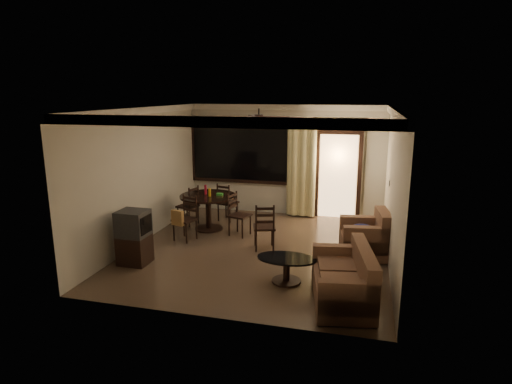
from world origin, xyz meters
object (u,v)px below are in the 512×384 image
(dining_table, at_px, (208,203))
(dining_chair_east, at_px, (239,223))
(dining_chair_north, at_px, (228,209))
(armchair, at_px, (367,238))
(tv_cabinet, at_px, (134,237))
(sofa, at_px, (346,281))
(coffee_table, at_px, (287,266))
(side_chair, at_px, (264,235))
(dining_chair_south, at_px, (185,226))
(dining_chair_west, at_px, (189,213))

(dining_table, bearing_deg, dining_chair_east, -15.70)
(dining_chair_north, xyz_separation_m, armchair, (3.33, -1.56, 0.08))
(tv_cabinet, height_order, sofa, tv_cabinet)
(sofa, bearing_deg, dining_chair_north, 120.75)
(dining_chair_north, relative_size, coffee_table, 0.96)
(dining_chair_north, height_order, side_chair, side_chair)
(dining_chair_south, bearing_deg, dining_chair_west, 124.76)
(tv_cabinet, xyz_separation_m, coffee_table, (2.86, -0.10, -0.22))
(tv_cabinet, height_order, coffee_table, tv_cabinet)
(dining_chair_south, xyz_separation_m, tv_cabinet, (-0.37, -1.42, 0.20))
(dining_table, xyz_separation_m, coffee_table, (2.25, -2.35, -0.34))
(dining_chair_west, xyz_separation_m, dining_chair_east, (1.40, -0.45, 0.00))
(dining_table, height_order, dining_chair_east, dining_table)
(side_chair, bearing_deg, dining_chair_west, -45.54)
(tv_cabinet, height_order, armchair, tv_cabinet)
(dining_chair_west, bearing_deg, sofa, 67.45)
(coffee_table, relative_size, side_chair, 1.03)
(tv_cabinet, bearing_deg, dining_chair_north, 75.41)
(dining_table, bearing_deg, sofa, -40.76)
(dining_chair_east, relative_size, dining_chair_north, 1.00)
(dining_chair_west, xyz_separation_m, dining_chair_north, (0.81, 0.53, 0.00))
(side_chair, bearing_deg, dining_chair_north, -68.91)
(sofa, bearing_deg, coffee_table, 145.96)
(sofa, distance_m, side_chair, 2.53)
(dining_table, distance_m, dining_chair_south, 0.92)
(dining_chair_west, relative_size, armchair, 0.96)
(dining_chair_east, bearing_deg, sofa, -120.85)
(dining_chair_north, height_order, sofa, dining_chair_north)
(dining_chair_south, xyz_separation_m, coffee_table, (2.49, -1.52, -0.02))
(sofa, bearing_deg, armchair, 71.72)
(dining_chair_east, relative_size, sofa, 0.57)
(dining_chair_west, bearing_deg, dining_table, 85.00)
(dining_chair_south, bearing_deg, dining_chair_north, 90.00)
(armchair, distance_m, side_chair, 2.01)
(coffee_table, distance_m, side_chair, 1.59)
(armchair, bearing_deg, dining_chair_north, 146.70)
(tv_cabinet, distance_m, coffee_table, 2.87)
(dining_table, distance_m, sofa, 4.30)
(tv_cabinet, relative_size, coffee_table, 1.02)
(sofa, bearing_deg, dining_chair_south, 140.72)
(dining_chair_north, xyz_separation_m, tv_cabinet, (-0.82, -3.00, 0.22))
(side_chair, bearing_deg, coffee_table, 99.67)
(dining_table, bearing_deg, dining_chair_west, 159.37)
(dining_chair_north, bearing_deg, armchair, 170.62)
(side_chair, bearing_deg, dining_chair_east, -60.96)
(dining_chair_east, distance_m, dining_chair_south, 1.20)
(tv_cabinet, xyz_separation_m, sofa, (3.85, -0.55, -0.18))
(dining_chair_north, xyz_separation_m, side_chair, (1.33, -1.69, 0.00))
(dining_chair_south, bearing_deg, dining_table, 89.91)
(dining_chair_east, bearing_deg, armchair, -86.17)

